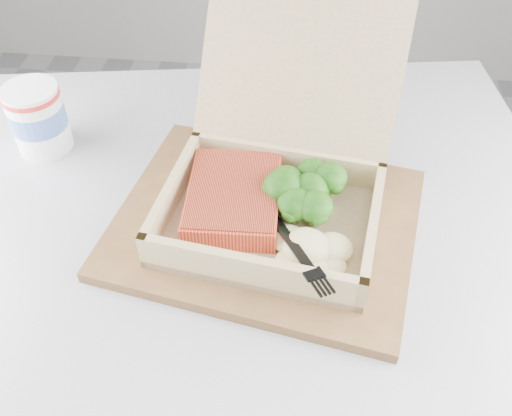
# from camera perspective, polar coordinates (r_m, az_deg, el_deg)

# --- Properties ---
(cafe_table) EXTENTS (0.94, 0.94, 0.74)m
(cafe_table) POSITION_cam_1_polar(r_m,az_deg,el_deg) (0.80, -1.37, -14.34)
(cafe_table) COLOR black
(cafe_table) RESTS_ON floor
(serving_tray) EXTENTS (0.39, 0.34, 0.01)m
(serving_tray) POSITION_cam_1_polar(r_m,az_deg,el_deg) (0.68, 0.96, -1.48)
(serving_tray) COLOR brown
(serving_tray) RESTS_ON cafe_table
(takeout_container) EXTENTS (0.28, 0.33, 0.20)m
(takeout_container) POSITION_cam_1_polar(r_m,az_deg,el_deg) (0.66, 2.41, 4.15)
(takeout_container) COLOR tan
(takeout_container) RESTS_ON serving_tray
(salmon_fillet) EXTENTS (0.11, 0.14, 0.03)m
(salmon_fillet) POSITION_cam_1_polar(r_m,az_deg,el_deg) (0.66, -2.25, 1.00)
(salmon_fillet) COLOR #E7532D
(salmon_fillet) RESTS_ON takeout_container
(broccoli_pile) EXTENTS (0.11, 0.11, 0.04)m
(broccoli_pile) POSITION_cam_1_polar(r_m,az_deg,el_deg) (0.66, 5.36, 1.35)
(broccoli_pile) COLOR #347C1B
(broccoli_pile) RESTS_ON takeout_container
(mashed_potatoes) EXTENTS (0.09, 0.08, 0.03)m
(mashed_potatoes) POSITION_cam_1_polar(r_m,az_deg,el_deg) (0.61, 5.01, -3.94)
(mashed_potatoes) COLOR #FBEAA2
(mashed_potatoes) RESTS_ON takeout_container
(plastic_fork) EXTENTS (0.08, 0.13, 0.02)m
(plastic_fork) POSITION_cam_1_polar(r_m,az_deg,el_deg) (0.61, 2.90, -2.24)
(plastic_fork) COLOR black
(plastic_fork) RESTS_ON mashed_potatoes
(paper_cup) EXTENTS (0.07, 0.07, 0.09)m
(paper_cup) POSITION_cam_1_polar(r_m,az_deg,el_deg) (0.81, -21.02, 8.53)
(paper_cup) COLOR white
(paper_cup) RESTS_ON cafe_table
(receipt) EXTENTS (0.11, 0.16, 0.00)m
(receipt) POSITION_cam_1_polar(r_m,az_deg,el_deg) (0.81, 1.18, 7.28)
(receipt) COLOR white
(receipt) RESTS_ON cafe_table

